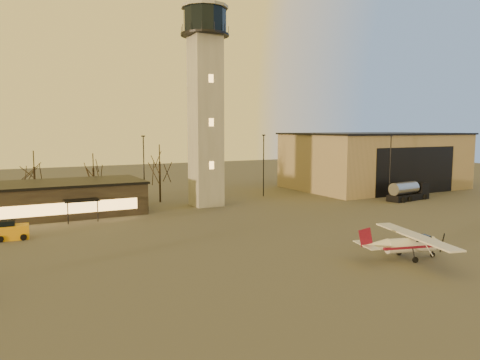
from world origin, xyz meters
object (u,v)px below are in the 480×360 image
at_px(fuel_truck, 408,193).
at_px(service_cart, 12,232).
at_px(control_tower, 205,92).
at_px(cessna_front, 412,247).
at_px(terminal, 41,200).
at_px(hangar, 374,160).

distance_m(fuel_truck, service_cart, 55.71).
bearing_deg(control_tower, cessna_front, -82.33).
height_order(terminal, cessna_front, terminal).
bearing_deg(fuel_truck, service_cart, 172.55).
height_order(control_tower, terminal, control_tower).
xyz_separation_m(cessna_front, fuel_truck, (25.34, 23.78, 0.14)).
bearing_deg(control_tower, hangar, 6.31).
bearing_deg(hangar, fuel_truck, -113.47).
xyz_separation_m(hangar, terminal, (-57.99, -2.00, -3.00)).
relative_size(hangar, terminal, 1.20).
bearing_deg(fuel_truck, cessna_front, -144.32).
bearing_deg(fuel_truck, control_tower, 153.91).
distance_m(control_tower, service_cart, 31.79).
distance_m(control_tower, fuel_truck, 35.01).
height_order(control_tower, service_cart, control_tower).
xyz_separation_m(cessna_front, service_cart, (-30.37, 23.73, -0.26)).
bearing_deg(control_tower, fuel_truck, -18.59).
bearing_deg(control_tower, terminal, 174.85).
relative_size(terminal, service_cart, 7.82).
bearing_deg(cessna_front, service_cart, 155.96).
relative_size(terminal, fuel_truck, 3.15).
height_order(terminal, fuel_truck, terminal).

